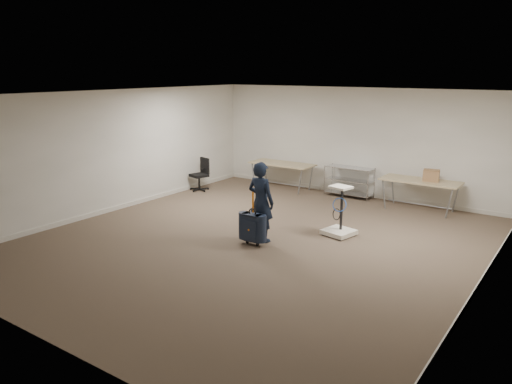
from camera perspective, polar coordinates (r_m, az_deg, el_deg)
The scene contains 10 objects.
ground at distance 9.73m, azimuth 0.15°, elevation -5.62°, with size 9.00×9.00×0.00m, color #46392A.
room_shell at distance 10.83m, azimuth 4.32°, elevation -3.34°, with size 8.00×9.00×9.00m.
folding_table_left at distance 13.76m, azimuth 2.99°, elevation 3.10°, with size 1.80×0.75×0.73m.
folding_table_right at distance 12.24m, azimuth 18.28°, elevation 1.05°, with size 1.80×0.75×0.73m.
wire_shelf at distance 13.16m, azimuth 10.61°, elevation 1.32°, with size 1.22×0.47×0.80m.
person at distance 9.53m, azimuth 0.56°, elevation -1.13°, with size 0.57×0.37×1.56m, color black.
suitcase at distance 9.41m, azimuth -0.41°, elevation -4.05°, with size 0.38×0.23×1.03m.
office_chair at distance 13.77m, azimuth -6.38°, elevation 1.31°, with size 0.54×0.54×0.89m.
equipment_cart at distance 10.12m, azimuth 9.49°, elevation -3.46°, with size 0.65×0.65×1.01m.
cardboard_box at distance 12.19m, azimuth 19.39°, elevation 1.80°, with size 0.35×0.26×0.26m, color olive.
Camera 1 is at (5.21, -7.55, 3.25)m, focal length 35.00 mm.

